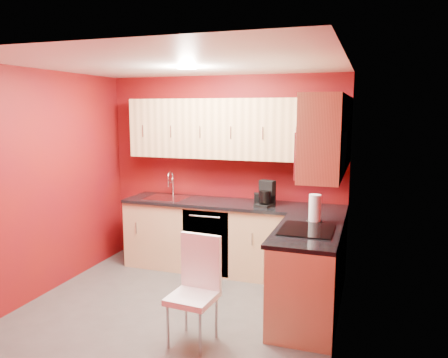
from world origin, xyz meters
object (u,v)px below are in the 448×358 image
Objects in this scene: dining_chair at (192,292)px; microwave at (322,153)px; napkin_holder at (259,198)px; sink at (167,195)px; paper_towel at (315,208)px; coffee_maker at (265,194)px.

microwave is at bearing 42.91° from dining_chair.
napkin_holder is at bearing 128.81° from microwave.
napkin_holder is (1.23, 0.07, 0.03)m from sink.
dining_chair is (1.10, -1.78, -0.46)m from sink.
paper_towel is 0.30× the size of dining_chair.
paper_towel is (0.67, -0.57, -0.01)m from coffee_maker.
paper_towel is (-0.09, 0.34, -0.61)m from microwave.
coffee_maker is at bearing 86.65° from dining_chair.
napkin_holder is at bearing 3.11° from sink.
sink is 4.17× the size of napkin_holder.
napkin_holder is 0.43× the size of paper_towel.
sink is 0.54× the size of dining_chair.
paper_towel is at bearing -43.14° from napkin_holder.
microwave is 2.63× the size of paper_towel.
sink is 1.35m from coffee_maker.
napkin_holder is at bearing 139.54° from coffee_maker.
sink reaches higher than napkin_holder.
microwave is 6.10× the size of napkin_holder.
sink is 1.69× the size of coffee_maker.
microwave is at bearing -25.60° from sink.
sink is 1.24m from napkin_holder.
microwave reaches higher than paper_towel.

